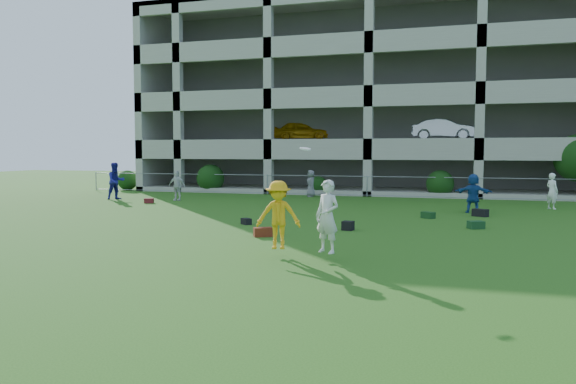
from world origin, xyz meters
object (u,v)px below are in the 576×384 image
(bystander_c, at_px, (311,183))
(bystander_e, at_px, (552,191))
(frisbee_contest, at_px, (292,215))
(bystander_d, at_px, (473,193))
(bystander_b, at_px, (177,186))
(bystander_a, at_px, (116,181))
(crate_d, at_px, (348,226))
(parking_garage, at_px, (387,103))

(bystander_c, height_order, bystander_e, bystander_e)
(frisbee_contest, bearing_deg, bystander_d, 69.22)
(bystander_b, height_order, frisbee_contest, frisbee_contest)
(bystander_b, bearing_deg, bystander_d, -9.04)
(bystander_a, height_order, crate_d, bystander_a)
(bystander_d, distance_m, parking_garage, 17.46)
(bystander_e, xyz_separation_m, parking_garage, (-8.99, 13.16, 5.20))
(crate_d, height_order, frisbee_contest, frisbee_contest)
(bystander_a, distance_m, crate_d, 16.24)
(crate_d, bearing_deg, bystander_d, 58.50)
(bystander_a, bearing_deg, bystander_e, -52.46)
(bystander_b, distance_m, bystander_e, 18.17)
(frisbee_contest, bearing_deg, bystander_a, 136.30)
(bystander_a, height_order, bystander_b, bystander_a)
(bystander_d, bearing_deg, bystander_a, -0.09)
(bystander_a, xyz_separation_m, bystander_c, (9.61, 4.67, -0.23))
(bystander_b, bearing_deg, parking_garage, 54.17)
(frisbee_contest, height_order, parking_garage, parking_garage)
(parking_garage, bearing_deg, bystander_d, -70.49)
(bystander_a, relative_size, bystander_d, 1.20)
(frisbee_contest, distance_m, parking_garage, 28.00)
(bystander_a, height_order, parking_garage, parking_garage)
(parking_garage, bearing_deg, bystander_b, -122.95)
(bystander_b, relative_size, bystander_d, 0.95)
(bystander_d, relative_size, crate_d, 4.73)
(bystander_b, bearing_deg, bystander_c, 32.71)
(bystander_c, bearing_deg, bystander_e, 42.78)
(bystander_a, xyz_separation_m, bystander_e, (21.63, 1.25, -0.18))
(bystander_a, bearing_deg, parking_garage, -7.02)
(bystander_e, bearing_deg, parking_garage, -5.70)
(bystander_e, height_order, frisbee_contest, frisbee_contest)
(bystander_b, height_order, crate_d, bystander_b)
(bystander_e, xyz_separation_m, frisbee_contest, (-7.91, -14.37, 0.24))
(bystander_c, xyz_separation_m, crate_d, (4.52, -12.63, -0.61))
(bystander_e, bearing_deg, bystander_d, 86.69)
(bystander_a, xyz_separation_m, parking_garage, (12.64, 14.41, 5.02))
(bystander_a, relative_size, bystander_e, 1.22)
(bystander_c, distance_m, bystander_d, 10.47)
(bystander_c, xyz_separation_m, bystander_d, (8.60, -5.97, 0.07))
(frisbee_contest, relative_size, parking_garage, 0.08)
(bystander_a, xyz_separation_m, bystander_b, (3.49, 0.29, -0.21))
(bystander_c, height_order, crate_d, bystander_c)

